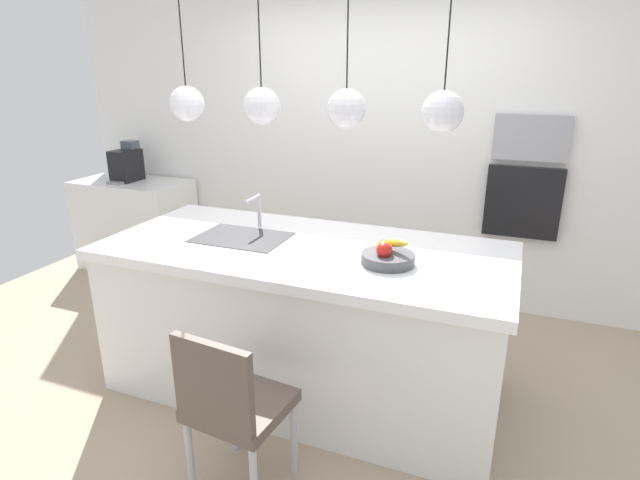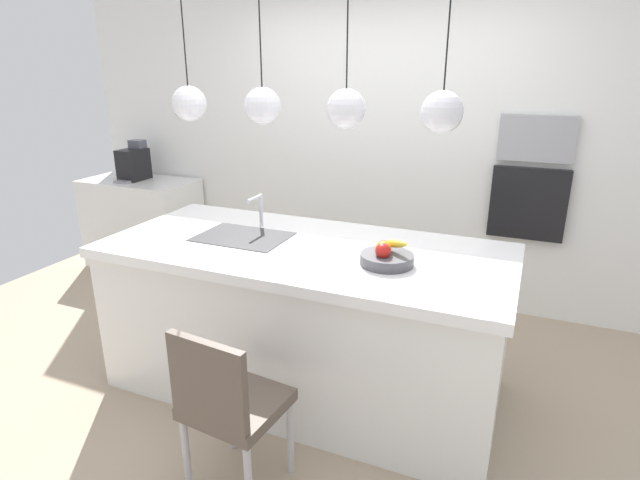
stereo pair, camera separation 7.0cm
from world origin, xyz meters
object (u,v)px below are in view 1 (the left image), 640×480
coffee_machine (126,164)px  chair_near (232,404)px  fruit_bowl (387,255)px  microwave (531,138)px  oven (523,202)px

coffee_machine → chair_near: coffee_machine is taller
fruit_bowl → microwave: (0.65, 1.68, 0.45)m
chair_near → fruit_bowl: bearing=59.7°
fruit_bowl → coffee_machine: coffee_machine is taller
microwave → coffee_machine: bearing=-175.3°
fruit_bowl → chair_near: (-0.49, -0.83, -0.50)m
fruit_bowl → oven: size_ratio=0.51×
microwave → chair_near: (-1.14, -2.51, -0.95)m
microwave → chair_near: bearing=-114.4°
fruit_bowl → oven: bearing=68.7°
coffee_machine → oven: (3.61, 0.30, -0.10)m
coffee_machine → microwave: (3.61, 0.30, 0.40)m
oven → chair_near: oven is taller
microwave → oven: microwave is taller
oven → chair_near: size_ratio=0.64×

